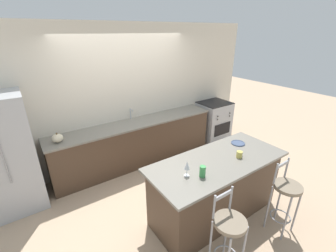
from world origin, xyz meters
TOP-DOWN VIEW (x-y plane):
  - ground_plane at (0.00, 0.00)m, footprint 18.00×18.00m
  - wall_back at (0.00, 0.64)m, footprint 6.00×0.07m
  - back_counter at (0.00, 0.35)m, footprint 3.32×0.62m
  - sink_faucet at (0.00, 0.53)m, footprint 0.02×0.13m
  - kitchen_island at (0.28, -1.60)m, footprint 1.99×0.85m
  - refrigerator at (-2.18, 0.26)m, footprint 0.89×0.74m
  - oven_range at (2.11, 0.30)m, footprint 0.73×0.66m
  - bar_stool_near at (-0.25, -2.29)m, footprint 0.35×0.35m
  - bar_stool_far at (0.80, -2.31)m, footprint 0.35×0.35m
  - dinner_plate at (0.88, -1.43)m, footprint 0.21×0.21m
  - wine_glass at (-0.30, -1.63)m, footprint 0.07×0.07m
  - coffee_mug at (0.57, -1.70)m, footprint 0.11×0.08m
  - tumbler_cup at (-0.15, -1.75)m, footprint 0.07×0.07m
  - pumpkin_decoration at (-1.41, 0.28)m, footprint 0.17×0.17m

SIDE VIEW (x-z plane):
  - ground_plane at x=0.00m, z-range 0.00..0.00m
  - back_counter at x=0.00m, z-range 0.00..0.90m
  - kitchen_island at x=0.28m, z-range 0.00..0.93m
  - oven_range at x=2.11m, z-range 0.00..0.94m
  - bar_stool_near at x=-0.25m, z-range 0.07..1.11m
  - bar_stool_far at x=0.80m, z-range 0.07..1.11m
  - refrigerator at x=-2.18m, z-range 0.00..1.78m
  - dinner_plate at x=0.88m, z-range 0.93..0.95m
  - pumpkin_decoration at x=-1.41m, z-range 0.88..1.04m
  - coffee_mug at x=0.57m, z-range 0.93..1.02m
  - tumbler_cup at x=-0.15m, z-range 0.93..1.07m
  - sink_faucet at x=0.00m, z-range 0.92..1.14m
  - wine_glass at x=-0.30m, z-range 0.97..1.17m
  - wall_back at x=0.00m, z-range 0.00..2.70m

